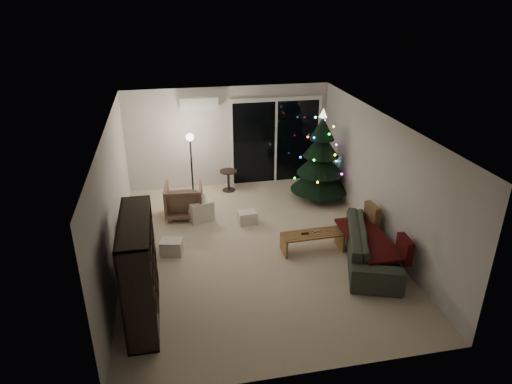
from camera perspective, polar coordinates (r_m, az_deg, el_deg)
The scene contains 18 objects.
room at distance 9.91m, azimuth 0.66°, elevation 2.77°, with size 6.50×7.51×2.60m.
bookshelf at distance 7.04m, azimuth -16.03°, elevation -9.62°, with size 0.42×1.67×1.67m, color black, non-canonical shape.
media_cabinet at distance 8.60m, azimuth -15.09°, elevation -6.43°, with size 0.45×1.21×0.76m, color black.
stereo at distance 8.38m, azimuth -15.43°, elevation -3.73°, with size 0.38×0.45×0.16m, color black.
armchair at distance 10.13m, azimuth -9.00°, elevation -1.00°, with size 0.80×0.82×0.75m, color brown.
ottoman at distance 10.00m, azimuth -7.10°, elevation -2.19°, with size 0.50×0.50×0.45m, color silver.
cardboard_box_a at distance 8.85m, azimuth -10.51°, elevation -6.78°, with size 0.40×0.31×0.29m, color silver.
cardboard_box_b at distance 9.79m, azimuth -1.11°, elevation -3.20°, with size 0.39×0.29×0.27m, color silver.
side_table at distance 11.33m, azimuth -3.45°, elevation 1.44°, with size 0.42×0.42×0.53m, color black.
floor_lamp at distance 10.67m, azimuth -8.03°, elevation 2.85°, with size 0.25×0.25×1.59m, color black.
sofa at distance 8.68m, azimuth 14.38°, elevation -6.42°, with size 2.25×0.88×0.66m, color #2D3628.
sofa_throw at distance 8.57m, azimuth 13.87°, elevation -5.66°, with size 0.70×1.62×0.05m, color #3D0B0D.
cushion_a at distance 9.17m, azimuth 14.28°, elevation -2.79°, with size 0.13×0.43×0.43m, color brown.
cushion_b at distance 8.17m, azimuth 18.07°, elevation -6.82°, with size 0.13×0.43×0.43m, color #3D0B0D.
coffee_table at distance 8.85m, azimuth 7.03°, elevation -6.21°, with size 1.18×0.41×0.37m, color olive, non-canonical shape.
remote_a at distance 8.71m, azimuth 6.16°, elevation -5.20°, with size 0.15×0.04×0.02m, color black.
remote_b at distance 8.82m, azimuth 7.62°, elevation -4.87°, with size 0.14×0.04×0.02m, color slate.
christmas_tree at distance 10.66m, azimuth 8.11°, elevation 4.52°, with size 1.35×1.35×2.18m, color black.
Camera 1 is at (-1.48, -7.52, 4.65)m, focal length 32.00 mm.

